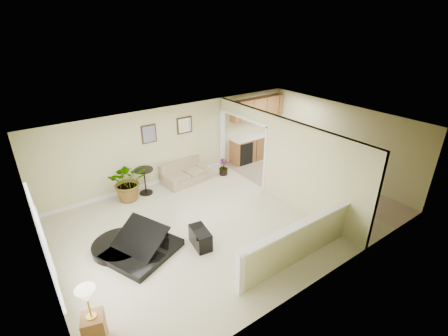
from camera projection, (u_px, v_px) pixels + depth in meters
floor at (231, 216)px, 9.00m from camera, size 9.00×9.00×0.00m
back_wall at (177, 143)px, 10.68m from camera, size 9.00×0.04×2.50m
front_wall at (324, 232)px, 6.26m from camera, size 9.00×0.04×2.50m
left_wall at (40, 238)px, 6.10m from camera, size 0.04×6.00×2.50m
right_wall at (339, 141)px, 10.84m from camera, size 0.04×6.00×2.50m
ceiling at (232, 130)px, 7.94m from camera, size 9.00×6.00×0.04m
kitchen_vinyl at (308, 185)px, 10.66m from camera, size 2.70×6.00×0.01m
interior_partition at (275, 158)px, 9.62m from camera, size 0.18×5.99×2.50m
pony_half_wall at (296, 242)px, 7.13m from camera, size 3.42×0.22×1.00m
left_window at (43, 243)px, 5.66m from camera, size 0.05×2.15×1.45m
wall_art_left at (149, 134)px, 9.94m from camera, size 0.48×0.04×0.58m
wall_mirror at (185, 125)px, 10.58m from camera, size 0.55×0.04×0.55m
kitchen_cabinets at (255, 137)px, 12.32m from camera, size 2.36×0.65×2.33m
piano at (136, 229)px, 7.43m from camera, size 2.16×2.12×1.44m
piano_bench at (200, 238)px, 7.75m from camera, size 0.45×0.73×0.46m
loveseat at (185, 172)px, 10.79m from camera, size 1.61×1.02×0.87m
accent_table at (145, 178)px, 9.93m from camera, size 0.57×0.57×0.83m
palm_plant at (128, 181)px, 9.58m from camera, size 1.33×1.22×1.23m
small_plant at (223, 168)px, 11.26m from camera, size 0.34×0.34×0.57m
lamp_stand at (93, 321)px, 5.31m from camera, size 0.45×0.45×1.21m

